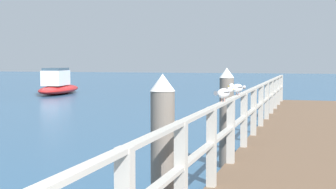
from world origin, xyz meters
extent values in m
cube|color=brown|center=(0.00, 10.54, 0.23)|extent=(2.30, 21.08, 0.46)
cube|color=#B2ADA3|center=(-1.07, 4.05, 1.00)|extent=(0.12, 0.12, 1.07)
cube|color=#B2ADA3|center=(-1.07, 5.67, 1.00)|extent=(0.12, 0.12, 1.07)
cube|color=#B2ADA3|center=(-1.07, 7.29, 1.00)|extent=(0.12, 0.12, 1.07)
cube|color=#B2ADA3|center=(-1.07, 8.92, 1.00)|extent=(0.12, 0.12, 1.07)
cube|color=#B2ADA3|center=(-1.07, 10.54, 1.00)|extent=(0.12, 0.12, 1.07)
cube|color=#B2ADA3|center=(-1.07, 12.16, 1.00)|extent=(0.12, 0.12, 1.07)
cube|color=#B2ADA3|center=(-1.07, 13.79, 1.00)|extent=(0.12, 0.12, 1.07)
cube|color=#B2ADA3|center=(-1.07, 15.41, 1.00)|extent=(0.12, 0.12, 1.07)
cube|color=#B2ADA3|center=(-1.07, 17.03, 1.00)|extent=(0.12, 0.12, 1.07)
cube|color=#B2ADA3|center=(-1.07, 18.66, 1.00)|extent=(0.12, 0.12, 1.07)
cube|color=#B2ADA3|center=(-1.07, 20.28, 1.00)|extent=(0.12, 0.12, 1.07)
cube|color=#B2ADA3|center=(-1.07, 10.54, 1.51)|extent=(0.10, 19.48, 0.04)
cube|color=#B2ADA3|center=(-1.07, 10.54, 1.05)|extent=(0.10, 19.48, 0.04)
cylinder|color=#6B6056|center=(-1.45, 4.67, 0.90)|extent=(0.28, 0.28, 1.79)
cone|color=white|center=(-1.45, 4.67, 1.89)|extent=(0.29, 0.29, 0.20)
cylinder|color=#6B6056|center=(-1.45, 9.15, 0.90)|extent=(0.28, 0.28, 1.79)
cone|color=white|center=(-1.45, 9.15, 1.89)|extent=(0.29, 0.29, 0.20)
ellipsoid|color=white|center=(-1.07, 6.57, 1.65)|extent=(0.23, 0.31, 0.15)
sphere|color=white|center=(-1.00, 6.74, 1.70)|extent=(0.09, 0.09, 0.09)
cone|color=gold|center=(-0.97, 6.80, 1.70)|extent=(0.04, 0.06, 0.02)
cone|color=#939399|center=(-1.14, 6.42, 1.66)|extent=(0.10, 0.10, 0.07)
ellipsoid|color=#939399|center=(-1.07, 6.57, 1.68)|extent=(0.25, 0.28, 0.04)
cylinder|color=tan|center=(-1.10, 6.58, 1.55)|extent=(0.01, 0.01, 0.05)
cylinder|color=tan|center=(-1.05, 6.56, 1.55)|extent=(0.01, 0.01, 0.05)
ellipsoid|color=white|center=(-1.07, 8.00, 1.65)|extent=(0.25, 0.31, 0.15)
sphere|color=white|center=(-1.15, 7.84, 1.70)|extent=(0.09, 0.09, 0.09)
cone|color=gold|center=(-1.18, 7.78, 1.70)|extent=(0.04, 0.06, 0.02)
cone|color=#939399|center=(-0.99, 8.15, 1.66)|extent=(0.10, 0.10, 0.07)
ellipsoid|color=#939399|center=(-1.07, 8.00, 1.68)|extent=(0.26, 0.28, 0.04)
cylinder|color=tan|center=(-1.04, 7.99, 1.55)|extent=(0.01, 0.01, 0.05)
cylinder|color=tan|center=(-1.09, 8.02, 1.55)|extent=(0.01, 0.01, 0.05)
ellipsoid|color=red|center=(-15.15, 28.11, 0.28)|extent=(2.55, 5.62, 0.57)
cube|color=white|center=(-15.07, 27.57, 1.02)|extent=(1.44, 2.31, 0.91)
cube|color=#334756|center=(-15.07, 27.57, 1.56)|extent=(1.34, 2.09, 0.16)
camera|label=1|loc=(0.24, -1.03, 2.16)|focal=55.32mm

